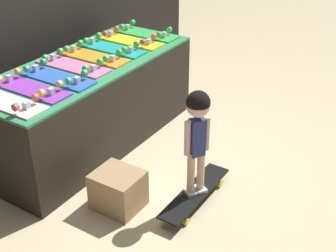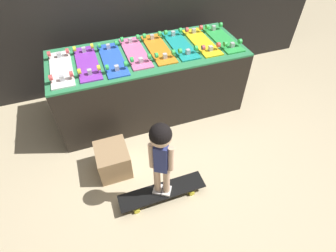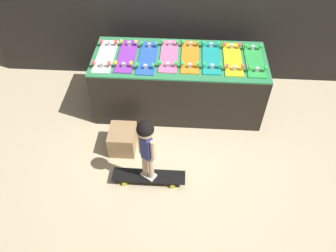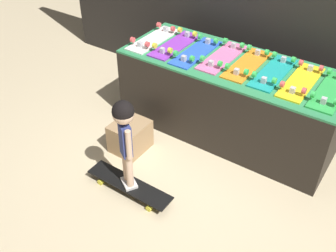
{
  "view_description": "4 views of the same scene",
  "coord_description": "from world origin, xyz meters",
  "px_view_note": "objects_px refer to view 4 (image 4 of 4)",
  "views": [
    {
      "loc": [
        -2.76,
        -1.99,
        2.25
      ],
      "look_at": [
        -0.08,
        -0.29,
        0.45
      ],
      "focal_mm": 50.0,
      "sensor_mm": 36.0,
      "label": 1
    },
    {
      "loc": [
        -0.65,
        -1.86,
        2.19
      ],
      "look_at": [
        -0.07,
        -0.26,
        0.48
      ],
      "focal_mm": 28.0,
      "sensor_mm": 36.0,
      "label": 2
    },
    {
      "loc": [
        0.06,
        -2.69,
        3.06
      ],
      "look_at": [
        -0.09,
        -0.21,
        0.42
      ],
      "focal_mm": 35.0,
      "sensor_mm": 36.0,
      "label": 3
    },
    {
      "loc": [
        1.32,
        -2.4,
        2.49
      ],
      "look_at": [
        -0.19,
        -0.19,
        0.45
      ],
      "focal_mm": 42.0,
      "sensor_mm": 36.0,
      "label": 4
    }
  ],
  "objects_px": {
    "skateboard_purple_on_rack": "(175,44)",
    "skateboard_orange_on_rack": "(247,64)",
    "storage_box": "(130,136)",
    "skateboard_pink_on_rack": "(222,56)",
    "skateboard_teal_on_rack": "(274,72)",
    "skateboard_blue_on_rack": "(196,52)",
    "skateboard_white_on_rack": "(153,39)",
    "skateboard_yellow_on_rack": "(301,81)",
    "skateboard_green_on_rack": "(331,91)",
    "child": "(125,129)",
    "skateboard_on_floor": "(129,185)"
  },
  "relations": [
    {
      "from": "skateboard_pink_on_rack",
      "to": "skateboard_on_floor",
      "type": "relative_size",
      "value": 0.84
    },
    {
      "from": "skateboard_teal_on_rack",
      "to": "storage_box",
      "type": "distance_m",
      "value": 1.44
    },
    {
      "from": "skateboard_orange_on_rack",
      "to": "storage_box",
      "type": "xyz_separation_m",
      "value": [
        -0.75,
        -0.81,
        -0.64
      ]
    },
    {
      "from": "storage_box",
      "to": "skateboard_purple_on_rack",
      "type": "bearing_deg",
      "value": 90.76
    },
    {
      "from": "skateboard_blue_on_rack",
      "to": "child",
      "type": "distance_m",
      "value": 1.22
    },
    {
      "from": "skateboard_teal_on_rack",
      "to": "storage_box",
      "type": "bearing_deg",
      "value": -141.05
    },
    {
      "from": "skateboard_pink_on_rack",
      "to": "skateboard_white_on_rack",
      "type": "bearing_deg",
      "value": -176.08
    },
    {
      "from": "skateboard_yellow_on_rack",
      "to": "skateboard_on_floor",
      "type": "xyz_separation_m",
      "value": [
        -0.9,
        -1.25,
        -0.71
      ]
    },
    {
      "from": "skateboard_white_on_rack",
      "to": "skateboard_blue_on_rack",
      "type": "xyz_separation_m",
      "value": [
        0.51,
        -0.0,
        0.0
      ]
    },
    {
      "from": "skateboard_purple_on_rack",
      "to": "skateboard_green_on_rack",
      "type": "distance_m",
      "value": 1.52
    },
    {
      "from": "skateboard_orange_on_rack",
      "to": "skateboard_yellow_on_rack",
      "type": "xyz_separation_m",
      "value": [
        0.51,
        -0.02,
        0.0
      ]
    },
    {
      "from": "skateboard_purple_on_rack",
      "to": "child",
      "type": "bearing_deg",
      "value": -73.68
    },
    {
      "from": "skateboard_green_on_rack",
      "to": "skateboard_on_floor",
      "type": "xyz_separation_m",
      "value": [
        -1.16,
        -1.24,
        -0.71
      ]
    },
    {
      "from": "skateboard_white_on_rack",
      "to": "child",
      "type": "height_order",
      "value": "child"
    },
    {
      "from": "skateboard_white_on_rack",
      "to": "skateboard_teal_on_rack",
      "type": "relative_size",
      "value": 1.0
    },
    {
      "from": "skateboard_yellow_on_rack",
      "to": "skateboard_on_floor",
      "type": "height_order",
      "value": "skateboard_yellow_on_rack"
    },
    {
      "from": "skateboard_teal_on_rack",
      "to": "skateboard_pink_on_rack",
      "type": "bearing_deg",
      "value": 179.64
    },
    {
      "from": "storage_box",
      "to": "skateboard_green_on_rack",
      "type": "bearing_deg",
      "value": 27.44
    },
    {
      "from": "skateboard_purple_on_rack",
      "to": "skateboard_yellow_on_rack",
      "type": "height_order",
      "value": "same"
    },
    {
      "from": "skateboard_purple_on_rack",
      "to": "skateboard_teal_on_rack",
      "type": "bearing_deg",
      "value": 1.8
    },
    {
      "from": "skateboard_orange_on_rack",
      "to": "skateboard_purple_on_rack",
      "type": "bearing_deg",
      "value": -177.52
    },
    {
      "from": "skateboard_blue_on_rack",
      "to": "skateboard_yellow_on_rack",
      "type": "bearing_deg",
      "value": 2.01
    },
    {
      "from": "skateboard_purple_on_rack",
      "to": "skateboard_blue_on_rack",
      "type": "height_order",
      "value": "same"
    },
    {
      "from": "skateboard_pink_on_rack",
      "to": "skateboard_yellow_on_rack",
      "type": "relative_size",
      "value": 1.0
    },
    {
      "from": "skateboard_on_floor",
      "to": "storage_box",
      "type": "relative_size",
      "value": 2.33
    },
    {
      "from": "storage_box",
      "to": "skateboard_pink_on_rack",
      "type": "bearing_deg",
      "value": 58.63
    },
    {
      "from": "skateboard_teal_on_rack",
      "to": "child",
      "type": "height_order",
      "value": "child"
    },
    {
      "from": "skateboard_pink_on_rack",
      "to": "skateboard_yellow_on_rack",
      "type": "bearing_deg",
      "value": -1.48
    },
    {
      "from": "skateboard_purple_on_rack",
      "to": "skateboard_pink_on_rack",
      "type": "bearing_deg",
      "value": 3.95
    },
    {
      "from": "skateboard_on_floor",
      "to": "child",
      "type": "height_order",
      "value": "child"
    },
    {
      "from": "child",
      "to": "skateboard_orange_on_rack",
      "type": "bearing_deg",
      "value": 103.91
    },
    {
      "from": "skateboard_white_on_rack",
      "to": "skateboard_yellow_on_rack",
      "type": "distance_m",
      "value": 1.52
    },
    {
      "from": "skateboard_orange_on_rack",
      "to": "skateboard_teal_on_rack",
      "type": "xyz_separation_m",
      "value": [
        0.25,
        -0.0,
        0.0
      ]
    },
    {
      "from": "skateboard_pink_on_rack",
      "to": "skateboard_green_on_rack",
      "type": "distance_m",
      "value": 1.01
    },
    {
      "from": "skateboard_green_on_rack",
      "to": "storage_box",
      "type": "bearing_deg",
      "value": -152.56
    },
    {
      "from": "skateboard_purple_on_rack",
      "to": "skateboard_green_on_rack",
      "type": "xyz_separation_m",
      "value": [
        1.52,
        0.0,
        0.0
      ]
    },
    {
      "from": "skateboard_purple_on_rack",
      "to": "skateboard_on_floor",
      "type": "distance_m",
      "value": 1.47
    },
    {
      "from": "skateboard_on_floor",
      "to": "skateboard_orange_on_rack",
      "type": "bearing_deg",
      "value": 72.53
    },
    {
      "from": "skateboard_teal_on_rack",
      "to": "skateboard_yellow_on_rack",
      "type": "xyz_separation_m",
      "value": [
        0.25,
        -0.02,
        0.0
      ]
    },
    {
      "from": "skateboard_green_on_rack",
      "to": "skateboard_pink_on_rack",
      "type": "bearing_deg",
      "value": 178.29
    },
    {
      "from": "skateboard_purple_on_rack",
      "to": "skateboard_pink_on_rack",
      "type": "relative_size",
      "value": 1.0
    },
    {
      "from": "skateboard_orange_on_rack",
      "to": "skateboard_white_on_rack",
      "type": "bearing_deg",
      "value": -177.17
    },
    {
      "from": "skateboard_white_on_rack",
      "to": "skateboard_yellow_on_rack",
      "type": "xyz_separation_m",
      "value": [
        1.52,
        0.03,
        0.0
      ]
    },
    {
      "from": "skateboard_purple_on_rack",
      "to": "skateboard_orange_on_rack",
      "type": "relative_size",
      "value": 1.0
    },
    {
      "from": "skateboard_blue_on_rack",
      "to": "skateboard_orange_on_rack",
      "type": "xyz_separation_m",
      "value": [
        0.51,
        0.05,
        0.0
      ]
    },
    {
      "from": "skateboard_blue_on_rack",
      "to": "storage_box",
      "type": "xyz_separation_m",
      "value": [
        -0.24,
        -0.76,
        -0.64
      ]
    },
    {
      "from": "skateboard_teal_on_rack",
      "to": "child",
      "type": "bearing_deg",
      "value": -117.26
    },
    {
      "from": "child",
      "to": "skateboard_blue_on_rack",
      "type": "bearing_deg",
      "value": 126.47
    },
    {
      "from": "skateboard_orange_on_rack",
      "to": "skateboard_yellow_on_rack",
      "type": "relative_size",
      "value": 1.0
    },
    {
      "from": "skateboard_green_on_rack",
      "to": "storage_box",
      "type": "xyz_separation_m",
      "value": [
        -1.51,
        -0.78,
        -0.64
      ]
    }
  ]
}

